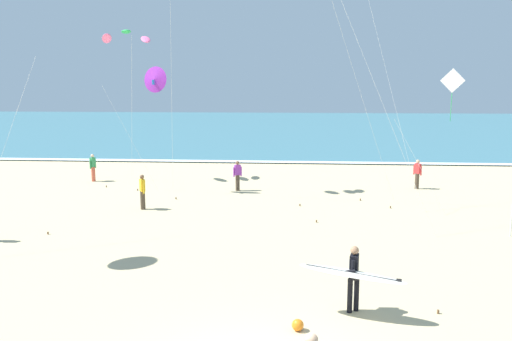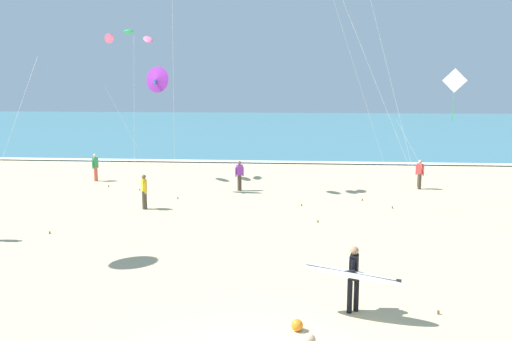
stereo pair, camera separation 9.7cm
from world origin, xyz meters
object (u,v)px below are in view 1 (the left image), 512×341
Objects in this scene: kite_arc_emerald_low at (126,37)px; bystander_purple_top at (238,175)px; bystander_green_top at (93,167)px; surfer_trailing at (353,274)px; bystander_yellow_top at (142,192)px; bystander_red_top at (417,174)px; kite_delta_violet_near at (155,80)px; kite_diamond_ivory_high at (450,87)px; beach_ball at (298,325)px.

bystander_purple_top is at bearing -24.71° from kite_arc_emerald_low.
bystander_green_top and bystander_purple_top have the same top height.
surfer_trailing reaches higher than bystander_yellow_top.
surfer_trailing is 1.66× the size of bystander_red_top.
bystander_green_top is 8.84m from bystander_purple_top.
kite_delta_violet_near is 1.04× the size of kite_diamond_ivory_high.
bystander_green_top is (-18.01, 6.44, -4.65)m from kite_diamond_ivory_high.
bystander_yellow_top is at bearing -53.23° from bystander_green_top.
bystander_red_top is (5.13, 15.83, -0.24)m from surfer_trailing.
kite_diamond_ivory_high reaches higher than bystander_yellow_top.
surfer_trailing is at bearing -51.93° from bystander_green_top.
kite_diamond_ivory_high is 3.92× the size of bystander_red_top.
surfer_trailing is 22.13m from kite_arc_emerald_low.
bystander_purple_top is (-9.57, -1.17, 0.00)m from bystander_red_top.
kite_delta_violet_near is at bearing 164.59° from kite_diamond_ivory_high.
bystander_red_top is at bearing 68.93° from beach_ball.
bystander_purple_top is 15.94m from beach_ball.
bystander_yellow_top reaches higher than beach_ball.
kite_arc_emerald_low is at bearing 110.90° from bystander_yellow_top.
bystander_green_top and bystander_yellow_top have the same top height.
kite_diamond_ivory_high is (13.50, -3.72, -0.32)m from kite_delta_violet_near.
bystander_yellow_top is at bearing -157.36° from bystander_red_top.
bystander_green_top is at bearing 128.07° from surfer_trailing.
kite_arc_emerald_low reaches higher than bystander_red_top.
bystander_green_top is 8.01m from bystander_yellow_top.
bystander_red_top is at bearing 6.96° from bystander_purple_top.
surfer_trailing is 9.43× the size of beach_ball.
surfer_trailing reaches higher than bystander_red_top.
bystander_red_top and bystander_yellow_top have the same top height.
surfer_trailing is 16.64m from bystander_red_top.
kite_delta_violet_near is at bearing -170.10° from bystander_purple_top.
kite_diamond_ivory_high is at bearing 64.11° from surfer_trailing.
bystander_red_top is 9.64m from bystander_purple_top.
bystander_green_top is at bearing 148.95° from kite_delta_violet_near.
kite_delta_violet_near is at bearing 121.48° from surfer_trailing.
beach_ball is at bearing -119.42° from kite_diamond_ivory_high.
bystander_purple_top is 5.68× the size of beach_ball.
bystander_green_top and bystander_red_top have the same top height.
bystander_red_top is 14.50m from bystander_yellow_top.
kite_delta_violet_near reaches higher than surfer_trailing.
kite_arc_emerald_low is 10.91m from bystander_yellow_top.
kite_delta_violet_near is 14.01m from kite_diamond_ivory_high.
surfer_trailing is at bearing -115.89° from kite_diamond_ivory_high.
bystander_green_top is 1.00× the size of bystander_red_top.
bystander_green_top reaches higher than beach_ball.
kite_arc_emerald_low reaches higher than beach_ball.
bystander_purple_top is (8.61, -2.00, 0.00)m from bystander_green_top.
beach_ball is at bearing -78.78° from bystander_purple_top.
bystander_yellow_top is at bearing 121.69° from beach_ball.
kite_diamond_ivory_high is 7.29m from bystander_red_top.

